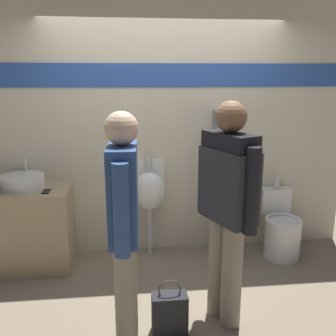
{
  "coord_description": "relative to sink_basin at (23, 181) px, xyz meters",
  "views": [
    {
      "loc": [
        -0.39,
        -3.4,
        1.96
      ],
      "look_at": [
        0.0,
        0.17,
        1.05
      ],
      "focal_mm": 40.0,
      "sensor_mm": 36.0,
      "label": 1
    }
  ],
  "objects": [
    {
      "name": "cell_phone",
      "position": [
        0.26,
        -0.17,
        -0.06
      ],
      "size": [
        0.07,
        0.14,
        0.01
      ],
      "color": "black",
      "rests_on": "sink_counter"
    },
    {
      "name": "toilet",
      "position": [
        2.71,
        -0.1,
        -0.61
      ],
      "size": [
        0.4,
        0.56,
        0.85
      ],
      "color": "white",
      "rests_on": "ground_plane"
    },
    {
      "name": "display_wall",
      "position": [
        1.45,
        0.25,
        0.45
      ],
      "size": [
        4.14,
        0.07,
        2.7
      ],
      "color": "beige",
      "rests_on": "ground_plane"
    },
    {
      "name": "person_with_lanyard",
      "position": [
        1.02,
        -1.31,
        0.05
      ],
      "size": [
        0.23,
        0.6,
        1.73
      ],
      "rotation": [
        0.0,
        0.0,
        1.53
      ],
      "color": "gray",
      "rests_on": "ground_plane"
    },
    {
      "name": "person_in_vest",
      "position": [
        1.81,
        -1.12,
        0.12
      ],
      "size": [
        0.4,
        0.58,
        1.78
      ],
      "rotation": [
        0.0,
        0.0,
        1.99
      ],
      "color": "gray",
      "rests_on": "ground_plane"
    },
    {
      "name": "ground_plane",
      "position": [
        1.45,
        -0.35,
        -0.91
      ],
      "size": [
        16.0,
        16.0,
        0.0
      ],
      "primitive_type": "plane",
      "color": "gray"
    },
    {
      "name": "sink_counter",
      "position": [
        -0.05,
        -0.06,
        -0.49
      ],
      "size": [
        1.03,
        0.56,
        0.84
      ],
      "color": "tan",
      "rests_on": "ground_plane"
    },
    {
      "name": "sink_basin",
      "position": [
        0.0,
        0.0,
        0.0
      ],
      "size": [
        0.43,
        0.43,
        0.27
      ],
      "color": "white",
      "rests_on": "sink_counter"
    },
    {
      "name": "shopping_bag",
      "position": [
        1.35,
        -1.25,
        -0.74
      ],
      "size": [
        0.27,
        0.15,
        0.46
      ],
      "color": "#232328",
      "rests_on": "ground_plane"
    },
    {
      "name": "divider_near_counter",
      "position": [
        2.0,
        -0.05,
        -0.12
      ],
      "size": [
        0.03,
        0.54,
        1.58
      ],
      "color": "slate",
      "rests_on": "ground_plane"
    },
    {
      "name": "urinal_near_counter",
      "position": [
        1.28,
        0.1,
        -0.18
      ],
      "size": [
        0.35,
        0.26,
        1.11
      ],
      "color": "silver",
      "rests_on": "ground_plane"
    }
  ]
}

